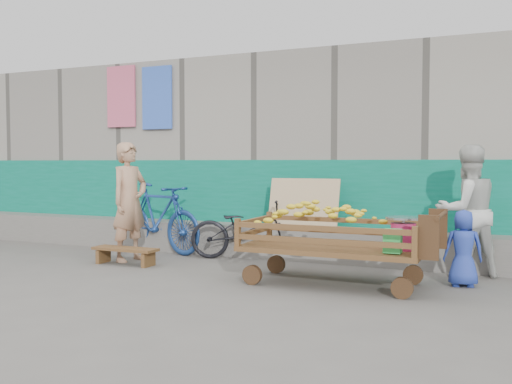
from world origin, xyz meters
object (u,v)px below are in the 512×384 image
at_px(bench, 125,252).
at_px(bicycle_blue, 158,218).
at_px(vendor_man, 130,202).
at_px(child, 463,248).
at_px(banana_cart, 330,229).
at_px(woman, 467,211).
at_px(bicycle_dark, 247,229).

bearing_deg(bench, bicycle_blue, 99.59).
bearing_deg(vendor_man, child, -78.01).
relative_size(banana_cart, bench, 2.36).
bearing_deg(vendor_man, bicycle_blue, 14.07).
distance_m(bench, woman, 4.37).
bearing_deg(bicycle_blue, bench, -155.59).
relative_size(banana_cart, bicycle_dark, 1.34).
relative_size(bicycle_dark, bicycle_blue, 0.92).
distance_m(vendor_man, bicycle_blue, 0.84).
height_order(banana_cart, child, banana_cart).
xyz_separation_m(woman, child, (0.00, -0.57, -0.36)).
relative_size(woman, bicycle_dark, 0.98).
relative_size(bench, vendor_man, 0.56).
bearing_deg(bench, vendor_man, 114.63).
relative_size(bench, bicycle_blue, 0.52).
bearing_deg(bicycle_dark, child, -119.44).
bearing_deg(banana_cart, bicycle_dark, 143.39).
bearing_deg(vendor_man, woman, -70.61).
bearing_deg(banana_cart, bench, 178.14).
xyz_separation_m(bench, bicycle_blue, (-0.18, 1.06, 0.36)).
height_order(bench, vendor_man, vendor_man).
xyz_separation_m(banana_cart, child, (1.37, 0.50, -0.20)).
relative_size(vendor_man, bicycle_blue, 0.94).
relative_size(child, bicycle_dark, 0.53).
distance_m(bicycle_dark, bicycle_blue, 1.49).
relative_size(bench, woman, 0.58).
distance_m(child, bicycle_blue, 4.45).
bearing_deg(bench, banana_cart, -1.86).
relative_size(child, bicycle_blue, 0.48).
bearing_deg(banana_cart, vendor_man, 172.84).
bearing_deg(child, vendor_man, -10.95).
bearing_deg(banana_cart, bicycle_blue, 159.13).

